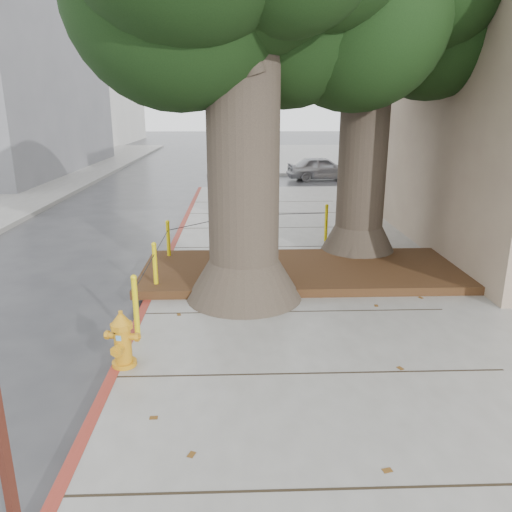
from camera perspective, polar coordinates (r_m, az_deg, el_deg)
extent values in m
plane|color=#28282B|center=(6.56, 1.69, -14.48)|extent=(140.00, 140.00, 0.00)
cube|color=slate|center=(36.32, 8.25, 11.24)|extent=(16.00, 20.00, 0.15)
cube|color=maroon|center=(8.90, -12.39, -5.63)|extent=(0.14, 26.00, 0.16)
cube|color=black|center=(10.10, 5.39, -1.67)|extent=(6.40, 2.60, 0.16)
cube|color=silver|center=(53.42, -21.51, 19.98)|extent=(12.00, 18.00, 15.00)
cube|color=silver|center=(35.62, 26.56, 16.77)|extent=(10.00, 10.00, 9.00)
cone|color=#4C3F33|center=(8.79, -1.36, -2.55)|extent=(2.04, 2.04, 0.70)
cylinder|color=#4C3F33|center=(8.35, -1.46, 10.73)|extent=(1.20, 1.20, 4.22)
cone|color=#4C3F33|center=(11.50, 11.54, 1.75)|extent=(1.77, 1.77, 0.70)
cylinder|color=#4C3F33|center=(11.18, 12.09, 10.79)|extent=(1.04, 1.04, 3.84)
sphere|color=black|center=(11.32, 13.14, 26.59)|extent=(3.80, 3.80, 3.80)
sphere|color=black|center=(11.93, 18.03, 23.58)|extent=(3.00, 3.00, 3.00)
cylinder|color=yellow|center=(7.51, -13.58, -5.67)|extent=(0.08, 0.08, 0.90)
sphere|color=yellow|center=(7.35, -13.82, -2.42)|extent=(0.09, 0.09, 0.09)
cylinder|color=yellow|center=(9.17, -11.44, -1.41)|extent=(0.08, 0.08, 0.90)
sphere|color=yellow|center=(9.04, -11.60, 1.30)|extent=(0.09, 0.09, 0.09)
cylinder|color=yellow|center=(10.88, -9.97, 1.52)|extent=(0.08, 0.08, 0.90)
sphere|color=yellow|center=(10.77, -10.09, 3.83)|extent=(0.09, 0.09, 0.09)
cylinder|color=yellow|center=(12.23, -2.05, 3.44)|extent=(0.08, 0.08, 0.90)
sphere|color=yellow|center=(12.13, -2.07, 5.51)|extent=(0.09, 0.09, 0.09)
cylinder|color=yellow|center=(12.61, 8.01, 3.70)|extent=(0.08, 0.08, 0.90)
sphere|color=yellow|center=(12.52, 8.10, 5.70)|extent=(0.09, 0.09, 0.09)
cylinder|color=black|center=(8.24, -12.52, -1.56)|extent=(0.02, 1.80, 0.02)
cylinder|color=black|center=(9.95, -10.72, 1.67)|extent=(0.02, 1.80, 0.02)
cylinder|color=black|center=(11.46, -5.82, 3.85)|extent=(1.51, 1.51, 0.02)
cylinder|color=black|center=(12.31, 3.08, 4.81)|extent=(2.20, 0.22, 0.02)
cylinder|color=orange|center=(6.89, -14.80, -11.74)|extent=(0.38, 0.38, 0.06)
cylinder|color=orange|center=(6.77, -14.97, -9.73)|extent=(0.26, 0.26, 0.50)
cylinder|color=orange|center=(6.66, -15.13, -7.73)|extent=(0.34, 0.34, 0.07)
cone|color=orange|center=(6.62, -15.19, -6.99)|extent=(0.32, 0.32, 0.14)
cylinder|color=orange|center=(6.58, -15.25, -6.27)|extent=(0.07, 0.07, 0.05)
cylinder|color=orange|center=(6.77, -16.05, -8.70)|extent=(0.15, 0.12, 0.09)
cylinder|color=orange|center=(6.66, -14.01, -8.94)|extent=(0.15, 0.12, 0.09)
cylinder|color=orange|center=(6.67, -15.38, -10.17)|extent=(0.15, 0.16, 0.13)
cube|color=#5999D8|center=(6.62, -15.45, -9.06)|extent=(0.07, 0.02, 0.07)
imported|color=#9A9A9F|center=(24.65, 7.53, 9.93)|extent=(3.45, 1.68, 1.13)
imported|color=maroon|center=(26.05, 20.17, 9.59)|extent=(3.97, 1.58, 1.29)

